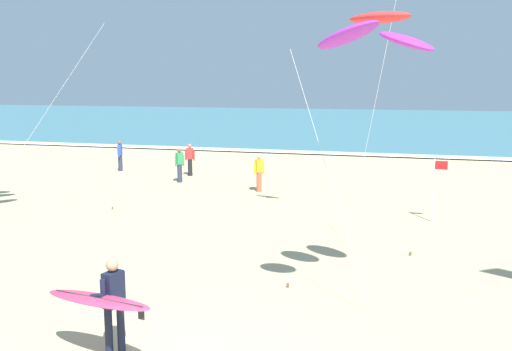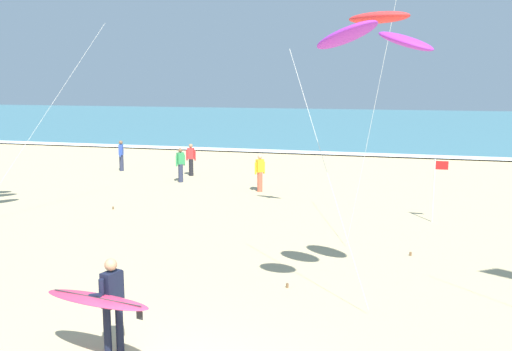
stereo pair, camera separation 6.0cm
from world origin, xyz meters
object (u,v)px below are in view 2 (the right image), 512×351
(bystander_red_top, at_px, (191,159))
(bystander_blue_top, at_px, (121,155))
(lifeguard_flag, at_px, (436,184))
(surfer_lead, at_px, (105,300))
(bystander_green_top, at_px, (180,165))
(kite_arc_scarlet_far, at_px, (378,32))
(bystander_yellow_top, at_px, (260,173))

(bystander_red_top, bearing_deg, bystander_blue_top, 173.96)
(lifeguard_flag, bearing_deg, surfer_lead, -115.68)
(surfer_lead, height_order, bystander_green_top, surfer_lead)
(lifeguard_flag, bearing_deg, kite_arc_scarlet_far, -99.78)
(surfer_lead, xyz_separation_m, bystander_yellow_top, (-1.49, 14.80, -0.23))
(surfer_lead, height_order, kite_arc_scarlet_far, kite_arc_scarlet_far)
(surfer_lead, distance_m, lifeguard_flag, 12.60)
(kite_arc_scarlet_far, xyz_separation_m, bystander_blue_top, (-13.96, 15.21, -4.67))
(kite_arc_scarlet_far, height_order, bystander_yellow_top, kite_arc_scarlet_far)
(kite_arc_scarlet_far, height_order, lifeguard_flag, kite_arc_scarlet_far)
(bystander_green_top, bearing_deg, bystander_yellow_top, -16.32)
(surfer_lead, bearing_deg, lifeguard_flag, 64.32)
(bystander_green_top, bearing_deg, lifeguard_flag, -22.78)
(surfer_lead, relative_size, lifeguard_flag, 1.06)
(surfer_lead, relative_size, bystander_red_top, 1.40)
(bystander_blue_top, height_order, bystander_yellow_top, same)
(bystander_blue_top, bearing_deg, kite_arc_scarlet_far, -47.44)
(surfer_lead, xyz_separation_m, bystander_blue_top, (-9.93, 18.27, -0.23))
(kite_arc_scarlet_far, xyz_separation_m, bystander_green_top, (-9.65, 12.95, -4.67))
(bystander_green_top, xyz_separation_m, lifeguard_flag, (11.08, -4.65, 0.45))
(surfer_lead, relative_size, bystander_green_top, 1.40)
(bystander_yellow_top, bearing_deg, bystander_blue_top, 157.67)
(bystander_red_top, bearing_deg, bystander_yellow_top, -34.79)
(bystander_yellow_top, distance_m, lifeguard_flag, 7.77)
(bystander_blue_top, height_order, bystander_red_top, same)
(surfer_lead, height_order, bystander_blue_top, surfer_lead)
(bystander_green_top, bearing_deg, kite_arc_scarlet_far, -53.30)
(bystander_green_top, bearing_deg, bystander_red_top, 97.38)
(bystander_yellow_top, bearing_deg, bystander_green_top, 163.68)
(kite_arc_scarlet_far, distance_m, bystander_green_top, 16.81)
(surfer_lead, bearing_deg, bystander_blue_top, 118.52)
(kite_arc_scarlet_far, xyz_separation_m, bystander_yellow_top, (-5.52, 11.74, -4.67))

